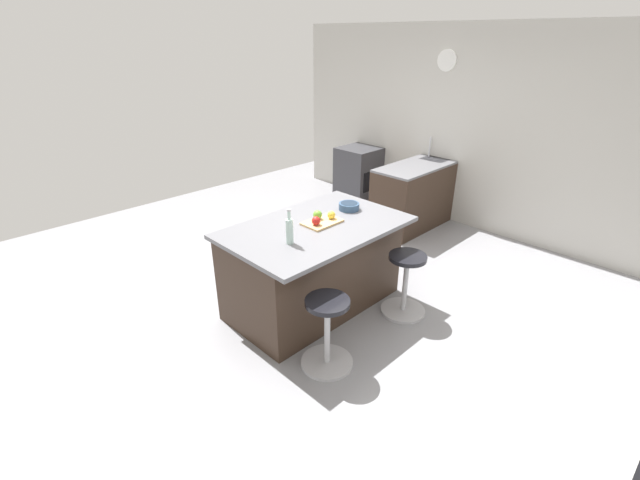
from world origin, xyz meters
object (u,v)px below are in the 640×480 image
object	(u,v)px
cutting_board	(322,222)
fruit_bowl	(349,206)
stool_by_window	(405,286)
stool_middle	(327,335)
apple_yellow	(331,215)
apple_green	(318,215)
oven_range	(359,174)
water_bottle	(289,230)
apple_red	(316,221)
kitchen_island	(313,265)

from	to	relation	value
cutting_board	fruit_bowl	bearing A→B (deg)	-172.42
stool_by_window	cutting_board	size ratio (longest dim) A/B	1.76
stool_middle	fruit_bowl	world-z (taller)	fruit_bowl
apple_yellow	apple_green	bearing A→B (deg)	-41.29
oven_range	stool_by_window	size ratio (longest dim) A/B	1.36
apple_yellow	water_bottle	size ratio (longest dim) A/B	0.24
cutting_board	apple_red	world-z (taller)	apple_red
apple_red	cutting_board	bearing A→B (deg)	-168.17
stool_middle	fruit_bowl	xyz separation A→B (m)	(-1.06, -0.74, 0.64)
stool_by_window	apple_red	xyz separation A→B (m)	(0.56, -0.66, 0.66)
apple_green	apple_yellow	distance (m)	0.13
cutting_board	apple_green	distance (m)	0.09
stool_middle	fruit_bowl	distance (m)	1.44
cutting_board	fruit_bowl	size ratio (longest dim) A/B	1.72
cutting_board	apple_red	distance (m)	0.11
stool_middle	apple_red	distance (m)	1.06
apple_green	fruit_bowl	bearing A→B (deg)	178.27
apple_red	apple_green	xyz separation A→B (m)	(-0.11, -0.09, 0.00)
fruit_bowl	stool_by_window	bearing A→B (deg)	91.56
apple_green	apple_yellow	size ratio (longest dim) A/B	1.13
water_bottle	fruit_bowl	distance (m)	0.97
kitchen_island	apple_red	bearing A→B (deg)	70.71
stool_by_window	apple_green	xyz separation A→B (m)	(0.45, -0.75, 0.66)
apple_red	water_bottle	bearing A→B (deg)	13.11
apple_red	fruit_bowl	bearing A→B (deg)	-171.64
cutting_board	apple_green	size ratio (longest dim) A/B	4.19
apple_yellow	stool_middle	bearing A→B (deg)	42.43
apple_green	cutting_board	bearing A→B (deg)	81.53
oven_range	apple_yellow	world-z (taller)	apple_yellow
stool_by_window	apple_yellow	bearing A→B (deg)	-61.82
oven_range	fruit_bowl	bearing A→B (deg)	38.46
fruit_bowl	apple_red	bearing A→B (deg)	8.36
stool_by_window	cutting_board	xyz separation A→B (m)	(0.47, -0.68, 0.61)
oven_range	fruit_bowl	world-z (taller)	fruit_bowl
stool_by_window	cutting_board	bearing A→B (deg)	-55.53
cutting_board	apple_red	size ratio (longest dim) A/B	4.36
oven_range	stool_middle	size ratio (longest dim) A/B	1.36
cutting_board	apple_green	bearing A→B (deg)	-98.47
oven_range	stool_middle	xyz separation A→B (m)	(3.26, 2.49, -0.13)
stool_middle	kitchen_island	bearing A→B (deg)	-126.58
stool_middle	cutting_board	bearing A→B (deg)	-132.20
water_bottle	apple_yellow	bearing A→B (deg)	-170.77
stool_by_window	stool_middle	distance (m)	1.08
cutting_board	kitchen_island	bearing A→B (deg)	-33.69
kitchen_island	apple_red	xyz separation A→B (m)	(0.02, 0.07, 0.50)
oven_range	apple_yellow	xyz separation A→B (m)	(2.54, 1.82, 0.52)
oven_range	cutting_board	bearing A→B (deg)	34.33
stool_by_window	fruit_bowl	world-z (taller)	fruit_bowl
cutting_board	apple_green	xyz separation A→B (m)	(-0.01, -0.07, 0.05)
kitchen_island	stool_middle	world-z (taller)	kitchen_island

